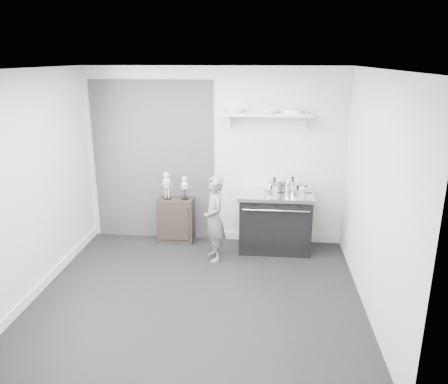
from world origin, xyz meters
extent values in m
plane|color=black|center=(0.00, 0.00, 0.00)|extent=(4.00, 4.00, 0.00)
cube|color=beige|center=(0.00, 1.80, 1.35)|extent=(4.00, 0.02, 2.70)
cube|color=beige|center=(0.00, -1.80, 1.35)|extent=(4.00, 0.02, 2.70)
cube|color=beige|center=(-2.00, 0.00, 1.35)|extent=(0.02, 3.60, 2.70)
cube|color=beige|center=(2.00, 0.00, 1.35)|extent=(0.02, 3.60, 2.70)
cube|color=silver|center=(0.00, 0.00, 2.70)|extent=(4.00, 3.60, 0.02)
cube|color=black|center=(-0.95, 1.79, 1.25)|extent=(1.90, 0.02, 2.50)
cube|color=silver|center=(1.00, 1.78, 0.06)|extent=(2.00, 0.03, 0.12)
cube|color=silver|center=(-1.98, 0.00, 0.06)|extent=(0.03, 3.60, 0.12)
cube|color=silver|center=(0.80, 1.67, 2.02)|extent=(1.30, 0.26, 0.04)
cube|color=silver|center=(0.25, 1.74, 1.90)|extent=(0.03, 0.12, 0.20)
cube|color=silver|center=(1.35, 1.74, 1.90)|extent=(0.03, 0.12, 0.20)
cube|color=black|center=(0.96, 1.48, 0.42)|extent=(1.05, 0.63, 0.84)
cube|color=silver|center=(0.96, 1.48, 0.87)|extent=(1.11, 0.67, 0.05)
cube|color=black|center=(0.71, 1.16, 0.44)|extent=(0.44, 0.02, 0.55)
cube|color=black|center=(1.22, 1.16, 0.44)|extent=(0.44, 0.02, 0.55)
cylinder|color=silver|center=(0.96, 1.13, 0.74)|extent=(0.95, 0.02, 0.02)
cylinder|color=black|center=(0.65, 1.15, 0.82)|extent=(0.04, 0.03, 0.04)
cylinder|color=black|center=(0.96, 1.15, 0.82)|extent=(0.04, 0.03, 0.04)
cylinder|color=black|center=(1.28, 1.15, 0.82)|extent=(0.04, 0.03, 0.04)
cube|color=black|center=(-0.58, 1.61, 0.35)|extent=(0.55, 0.32, 0.71)
imported|color=slate|center=(0.09, 1.03, 0.62)|extent=(0.45, 0.53, 1.25)
cylinder|color=white|center=(0.94, 1.62, 0.97)|extent=(0.24, 0.24, 0.15)
cylinder|color=white|center=(0.94, 1.62, 1.05)|extent=(0.25, 0.25, 0.02)
sphere|color=black|center=(0.94, 1.62, 1.07)|extent=(0.04, 0.04, 0.04)
cylinder|color=black|center=(1.10, 1.62, 0.97)|extent=(0.10, 0.02, 0.02)
cylinder|color=white|center=(1.20, 1.56, 0.98)|extent=(0.26, 0.26, 0.17)
cylinder|color=white|center=(1.20, 1.56, 1.07)|extent=(0.27, 0.27, 0.02)
sphere|color=black|center=(1.20, 1.56, 1.10)|extent=(0.05, 0.05, 0.05)
cylinder|color=black|center=(1.37, 1.56, 0.98)|extent=(0.10, 0.02, 0.02)
cylinder|color=white|center=(1.26, 1.33, 0.95)|extent=(0.24, 0.24, 0.12)
cylinder|color=white|center=(1.26, 1.33, 1.02)|extent=(0.24, 0.24, 0.02)
sphere|color=black|center=(1.26, 1.33, 1.05)|extent=(0.04, 0.04, 0.04)
cylinder|color=black|center=(1.42, 1.33, 0.95)|extent=(0.10, 0.02, 0.02)
cylinder|color=white|center=(0.89, 1.33, 0.95)|extent=(0.20, 0.20, 0.11)
cylinder|color=white|center=(0.89, 1.33, 1.01)|extent=(0.20, 0.20, 0.02)
sphere|color=black|center=(0.89, 1.33, 1.03)|extent=(0.04, 0.04, 0.04)
cylinder|color=black|center=(1.03, 1.33, 0.95)|extent=(0.10, 0.02, 0.02)
imported|color=white|center=(0.33, 1.67, 2.08)|extent=(0.29, 0.29, 0.07)
imported|color=white|center=(0.84, 1.67, 2.08)|extent=(0.22, 0.22, 0.07)
cylinder|color=white|center=(1.17, 1.67, 2.07)|extent=(0.27, 0.27, 0.06)
camera|label=1|loc=(0.78, -4.73, 2.82)|focal=35.00mm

